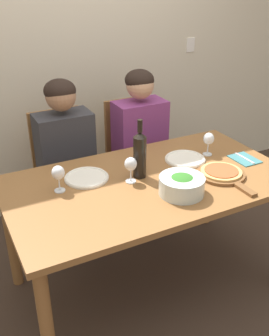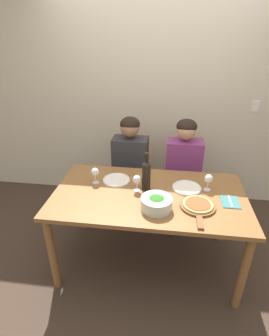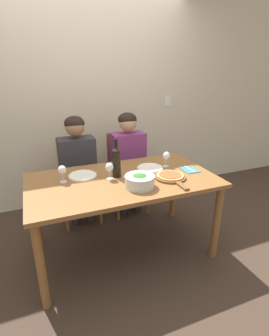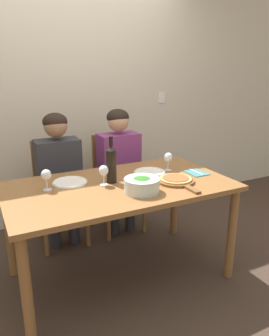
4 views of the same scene
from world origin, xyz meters
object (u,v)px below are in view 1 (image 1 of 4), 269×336
(dinner_plate_left, at_px, (87,177))
(fork_on_napkin, at_px, (245,159))
(person_woman, at_px, (66,150))
(wine_bottle, at_px, (140,154))
(person_man, at_px, (141,135))
(wine_glass_centre, at_px, (131,165))
(broccoli_bowl, at_px, (182,185))
(dinner_plate_right, at_px, (185,159))
(chair_right, at_px, (134,157))
(wine_glass_left, at_px, (58,174))
(pizza_on_board, at_px, (222,174))
(wine_glass_right, at_px, (209,140))
(chair_left, at_px, (63,172))

(dinner_plate_left, distance_m, fork_on_napkin, 1.01)
(person_woman, relative_size, wine_bottle, 3.51)
(person_woman, height_order, person_man, same)
(wine_glass_centre, bearing_deg, person_woman, 103.50)
(wine_bottle, height_order, broccoli_bowl, wine_bottle)
(dinner_plate_right, relative_size, wine_glass_centre, 1.68)
(chair_right, xyz_separation_m, person_man, (-0.00, -0.12, 0.23))
(wine_glass_left, height_order, wine_glass_centre, same)
(wine_bottle, height_order, dinner_plate_right, wine_bottle)
(wine_bottle, xyz_separation_m, pizza_on_board, (0.43, -0.22, -0.13))
(chair_right, height_order, dinner_plate_right, chair_right)
(wine_glass_left, height_order, wine_glass_right, same)
(chair_left, distance_m, dinner_plate_left, 0.69)
(chair_left, relative_size, dinner_plate_right, 3.76)
(person_man, xyz_separation_m, dinner_plate_left, (-0.63, -0.52, 0.04))
(dinner_plate_left, xyz_separation_m, wine_glass_right, (0.82, -0.05, 0.10))
(broccoli_bowl, distance_m, wine_glass_right, 0.54)
(wine_glass_left, bearing_deg, wine_glass_right, 0.54)
(wine_glass_right, height_order, fork_on_napkin, wine_glass_right)
(dinner_plate_right, xyz_separation_m, wine_glass_centre, (-0.43, -0.09, 0.10))
(person_woman, bearing_deg, pizza_on_board, -52.04)
(dinner_plate_right, distance_m, wine_glass_right, 0.20)
(wine_glass_right, height_order, wine_glass_centre, same)
(chair_right, distance_m, pizza_on_board, 1.01)
(wine_glass_right, xyz_separation_m, wine_glass_centre, (-0.61, -0.09, 0.00))
(dinner_plate_right, xyz_separation_m, fork_on_napkin, (0.34, -0.17, -0.01))
(person_man, distance_m, fork_on_napkin, 0.82)
(person_woman, xyz_separation_m, wine_glass_left, (-0.23, -0.58, 0.14))
(dinner_plate_right, bearing_deg, pizza_on_board, -75.29)
(dinner_plate_left, bearing_deg, wine_glass_right, -3.74)
(dinner_plate_left, relative_size, wine_glass_centre, 1.68)
(chair_right, xyz_separation_m, pizza_on_board, (0.08, -0.97, 0.28))
(wine_glass_right, bearing_deg, broccoli_bowl, -141.66)
(chair_left, distance_m, dinner_plate_right, 0.95)
(wine_glass_left, height_order, fork_on_napkin, wine_glass_left)
(wine_bottle, relative_size, dinner_plate_right, 1.37)
(person_woman, relative_size, pizza_on_board, 2.91)
(chair_left, xyz_separation_m, broccoli_bowl, (0.34, -1.02, 0.31))
(pizza_on_board, xyz_separation_m, wine_glass_right, (0.10, 0.28, 0.09))
(wine_glass_centre, bearing_deg, dinner_plate_left, 144.70)
(person_woman, distance_m, wine_glass_left, 0.64)
(broccoli_bowl, xyz_separation_m, fork_on_napkin, (0.59, 0.17, -0.05))
(wine_glass_left, distance_m, wine_glass_right, 0.99)
(chair_right, xyz_separation_m, broccoli_bowl, (-0.24, -1.02, 0.31))
(wine_glass_left, xyz_separation_m, fork_on_napkin, (1.16, -0.16, -0.10))
(person_man, height_order, wine_glass_centre, person_man)
(wine_glass_right, bearing_deg, wine_glass_centre, -171.10)
(chair_right, xyz_separation_m, wine_glass_centre, (-0.42, -0.78, 0.37))
(person_man, bearing_deg, wine_glass_right, -72.50)
(wine_glass_centre, bearing_deg, dinner_plate_right, 12.17)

